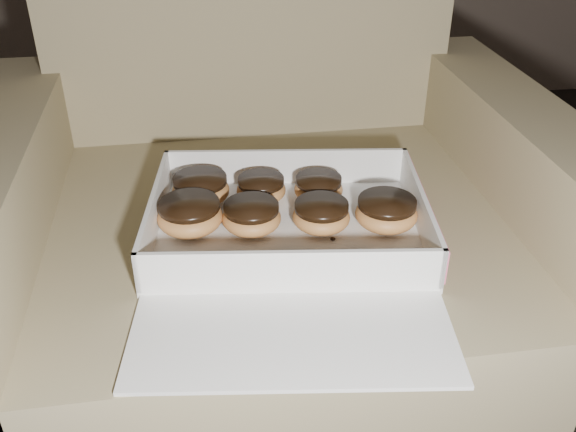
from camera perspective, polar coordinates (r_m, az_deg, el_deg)
The scene contains 14 objects.
armchair at distance 1.02m, azimuth -1.51°, elevation -3.41°, with size 0.84×0.71×0.87m.
bakery_box at distance 0.82m, azimuth 0.27°, elevation -2.29°, with size 0.40×0.46×0.06m.
donut_a at distance 0.84m, azimuth -3.26°, elevation -0.04°, with size 0.08×0.08×0.04m.
donut_b at distance 0.84m, azimuth 2.98°, elevation 0.09°, with size 0.08×0.08×0.04m.
donut_c at distance 0.84m, azimuth -8.71°, elevation 0.05°, with size 0.09×0.09×0.04m.
donut_d at distance 0.91m, azimuth -2.41°, elevation 2.47°, with size 0.07×0.07×0.04m.
donut_e at distance 0.91m, azimuth -7.78°, elevation 2.41°, with size 0.08×0.08×0.04m.
donut_f at distance 0.85m, azimuth 8.73°, elevation 0.32°, with size 0.08×0.08×0.04m.
donut_g at distance 0.91m, azimuth 2.73°, elevation 2.54°, with size 0.07×0.07×0.04m.
crumb_a at distance 0.79m, azimuth 9.96°, elevation -4.56°, with size 0.01×0.01×0.00m, color black.
crumb_b at distance 0.76m, azimuth -6.26°, elevation -5.76°, with size 0.01×0.01×0.00m, color black.
crumb_c at distance 0.80m, azimuth 1.95°, elevation -3.25°, with size 0.01×0.01×0.00m, color black.
crumb_d at distance 0.83m, azimuth 4.01°, elevation -2.05°, with size 0.01×0.01×0.00m, color black.
crumb_e at distance 0.78m, azimuth -0.86°, elevation -4.12°, with size 0.01×0.01×0.00m, color black.
Camera 1 is at (-0.05, 0.13, 0.86)m, focal length 40.00 mm.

